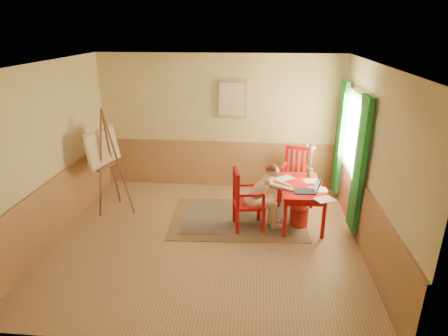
# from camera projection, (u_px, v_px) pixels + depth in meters

# --- Properties ---
(room) EXTENTS (5.04, 4.54, 2.84)m
(room) POSITION_uv_depth(u_px,v_px,m) (204.00, 159.00, 5.77)
(room) COLOR tan
(room) RESTS_ON ground
(wainscot) EXTENTS (5.00, 4.50, 1.00)m
(wainscot) POSITION_uv_depth(u_px,v_px,m) (211.00, 191.00, 6.83)
(wainscot) COLOR #A8784E
(wainscot) RESTS_ON room
(window) EXTENTS (0.12, 2.01, 2.20)m
(window) POSITION_uv_depth(u_px,v_px,m) (350.00, 145.00, 6.61)
(window) COLOR white
(window) RESTS_ON room
(wall_portrait) EXTENTS (0.60, 0.05, 0.76)m
(wall_portrait) POSITION_uv_depth(u_px,v_px,m) (231.00, 100.00, 7.62)
(wall_portrait) COLOR tan
(wall_portrait) RESTS_ON room
(rug) EXTENTS (2.49, 1.73, 0.02)m
(rug) POSITION_uv_depth(u_px,v_px,m) (238.00, 218.00, 6.89)
(rug) COLOR #8C7251
(rug) RESTS_ON room
(table) EXTENTS (0.77, 1.23, 0.72)m
(table) POSITION_uv_depth(u_px,v_px,m) (301.00, 189.00, 6.58)
(table) COLOR red
(table) RESTS_ON room
(chair_left) EXTENTS (0.57, 0.56, 1.07)m
(chair_left) POSITION_uv_depth(u_px,v_px,m) (246.00, 200.00, 6.41)
(chair_left) COLOR red
(chair_left) RESTS_ON room
(chair_back) EXTENTS (0.57, 0.59, 1.06)m
(chair_back) POSITION_uv_depth(u_px,v_px,m) (295.00, 174.00, 7.52)
(chair_back) COLOR red
(chair_back) RESTS_ON room
(figure) EXTENTS (0.89, 0.46, 1.16)m
(figure) POSITION_uv_depth(u_px,v_px,m) (264.00, 194.00, 6.40)
(figure) COLOR beige
(figure) RESTS_ON room
(laptop) EXTENTS (0.42, 0.26, 0.25)m
(laptop) POSITION_uv_depth(u_px,v_px,m) (309.00, 189.00, 6.26)
(laptop) COLOR #1E2338
(laptop) RESTS_ON table
(papers) EXTENTS (0.94, 1.18, 0.00)m
(papers) POSITION_uv_depth(u_px,v_px,m) (309.00, 187.00, 6.47)
(papers) COLOR white
(papers) RESTS_ON table
(vase) EXTENTS (0.22, 0.31, 0.61)m
(vase) POSITION_uv_depth(u_px,v_px,m) (310.00, 162.00, 6.83)
(vase) COLOR #3F724C
(vase) RESTS_ON table
(wastebasket) EXTENTS (0.40, 0.40, 0.34)m
(wastebasket) POSITION_uv_depth(u_px,v_px,m) (299.00, 217.00, 6.62)
(wastebasket) COLOR red
(wastebasket) RESTS_ON room
(easel) EXTENTS (0.74, 0.87, 1.95)m
(easel) POSITION_uv_depth(u_px,v_px,m) (105.00, 152.00, 6.86)
(easel) COLOR brown
(easel) RESTS_ON room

